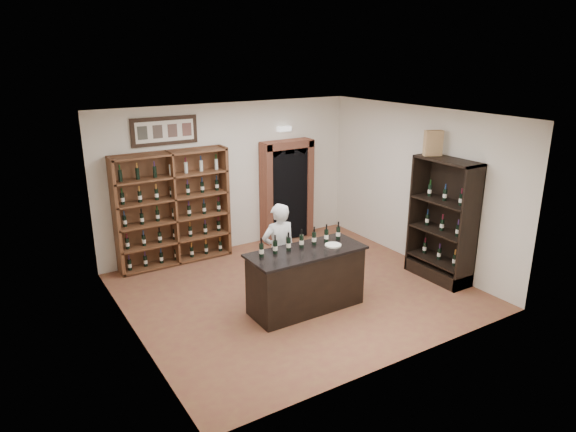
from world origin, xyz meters
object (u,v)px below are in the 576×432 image
object	(u,v)px
side_cabinet	(442,239)
shopkeeper	(279,251)
tasting_counter	(306,280)
counter_bottle_0	(261,250)
wine_crate	(433,143)
wine_shelf	(173,208)

from	to	relation	value
side_cabinet	shopkeeper	xyz separation A→B (m)	(-2.86, 0.91, 0.06)
tasting_counter	shopkeeper	bearing A→B (deg)	102.59
counter_bottle_0	wine_crate	bearing A→B (deg)	-1.26
tasting_counter	shopkeeper	world-z (taller)	shopkeeper
tasting_counter	wine_crate	world-z (taller)	wine_crate
side_cabinet	wine_crate	bearing A→B (deg)	96.29
wine_shelf	shopkeeper	size ratio (longest dim) A/B	1.35
wine_shelf	tasting_counter	xyz separation A→B (m)	(1.10, -2.93, -0.61)
wine_shelf	side_cabinet	size ratio (longest dim) A/B	1.00
counter_bottle_0	shopkeeper	size ratio (longest dim) A/B	0.18
wine_shelf	counter_bottle_0	distance (m)	2.82
counter_bottle_0	wine_crate	size ratio (longest dim) A/B	0.68
wine_shelf	side_cabinet	distance (m)	5.02
shopkeeper	wine_crate	bearing A→B (deg)	173.88
counter_bottle_0	shopkeeper	bearing A→B (deg)	39.05
wine_crate	wine_shelf	bearing A→B (deg)	166.67
tasting_counter	wine_crate	xyz separation A→B (m)	(2.68, 0.06, 1.93)
tasting_counter	counter_bottle_0	world-z (taller)	counter_bottle_0
counter_bottle_0	side_cabinet	bearing A→B (deg)	-7.25
wine_shelf	counter_bottle_0	xyz separation A→B (m)	(0.38, -2.80, 0.01)
wine_shelf	counter_bottle_0	size ratio (longest dim) A/B	7.33
wine_crate	counter_bottle_0	bearing A→B (deg)	-157.42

